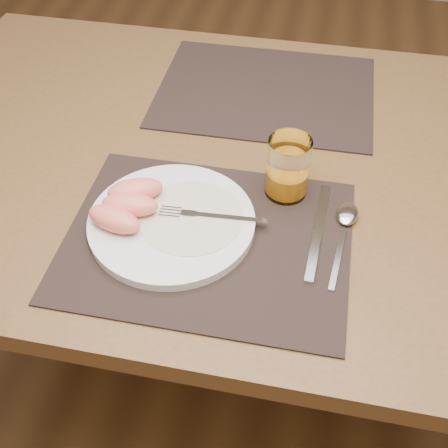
% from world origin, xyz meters
% --- Properties ---
extents(ground, '(5.00, 5.00, 0.00)m').
position_xyz_m(ground, '(0.00, 0.00, 0.00)').
color(ground, brown).
rests_on(ground, ground).
extents(table, '(1.40, 0.90, 0.75)m').
position_xyz_m(table, '(0.00, 0.00, 0.67)').
color(table, brown).
rests_on(table, ground).
extents(placemat_near, '(0.45, 0.35, 0.00)m').
position_xyz_m(placemat_near, '(-0.02, -0.22, 0.75)').
color(placemat_near, black).
rests_on(placemat_near, table).
extents(placemat_far, '(0.45, 0.36, 0.00)m').
position_xyz_m(placemat_far, '(0.01, 0.22, 0.75)').
color(placemat_far, black).
rests_on(placemat_far, table).
extents(plate, '(0.27, 0.27, 0.02)m').
position_xyz_m(plate, '(-0.08, -0.20, 0.76)').
color(plate, white).
rests_on(plate, placemat_near).
extents(plate_dressing, '(0.17, 0.17, 0.00)m').
position_xyz_m(plate_dressing, '(-0.05, -0.19, 0.77)').
color(plate_dressing, white).
rests_on(plate_dressing, plate).
extents(fork, '(0.18, 0.03, 0.00)m').
position_xyz_m(fork, '(-0.03, -0.19, 0.77)').
color(fork, silver).
rests_on(fork, plate).
extents(knife, '(0.02, 0.22, 0.01)m').
position_xyz_m(knife, '(0.15, -0.19, 0.76)').
color(knife, silver).
rests_on(knife, placemat_near).
extents(spoon, '(0.04, 0.19, 0.01)m').
position_xyz_m(spoon, '(0.20, -0.14, 0.76)').
color(spoon, silver).
rests_on(spoon, placemat_near).
extents(juice_glass, '(0.07, 0.07, 0.11)m').
position_xyz_m(juice_glass, '(0.09, -0.09, 0.80)').
color(juice_glass, white).
rests_on(juice_glass, placemat_near).
extents(grapefruit_wedges, '(0.11, 0.14, 0.04)m').
position_xyz_m(grapefruit_wedges, '(-0.15, -0.20, 0.79)').
color(grapefruit_wedges, '#FD7E67').
rests_on(grapefruit_wedges, plate).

